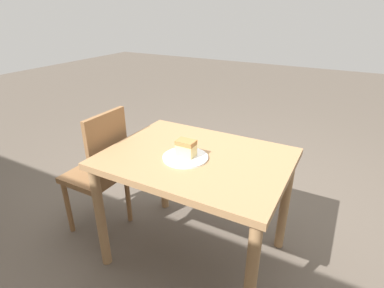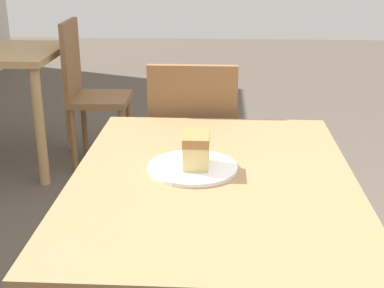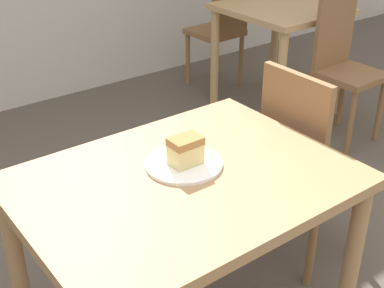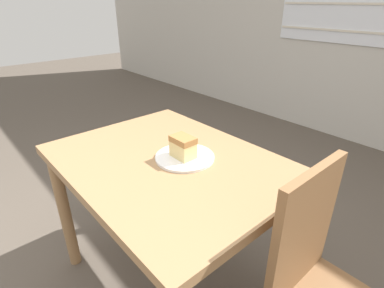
{
  "view_description": "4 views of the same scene",
  "coord_description": "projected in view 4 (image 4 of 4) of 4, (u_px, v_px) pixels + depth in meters",
  "views": [
    {
      "loc": [
        -0.67,
        1.84,
        1.54
      ],
      "look_at": [
        0.07,
        0.48,
        0.82
      ],
      "focal_mm": 28.0,
      "sensor_mm": 36.0,
      "label": 1
    },
    {
      "loc": [
        -1.33,
        0.45,
        1.36
      ],
      "look_at": [
        0.11,
        0.53,
        0.82
      ],
      "focal_mm": 50.0,
      "sensor_mm": 36.0,
      "label": 2
    },
    {
      "loc": [
        -0.81,
        -0.71,
        1.65
      ],
      "look_at": [
        0.11,
        0.52,
        0.83
      ],
      "focal_mm": 50.0,
      "sensor_mm": 36.0,
      "label": 3
    },
    {
      "loc": [
        0.97,
        -0.21,
        1.38
      ],
      "look_at": [
        0.11,
        0.55,
        0.82
      ],
      "focal_mm": 28.0,
      "sensor_mm": 36.0,
      "label": 4
    }
  ],
  "objects": [
    {
      "name": "cake_slice",
      "position": [
        183.0,
        147.0,
        1.28
      ],
      "size": [
        0.11,
        0.07,
        0.1
      ],
      "color": "#E0C67F",
      "rests_on": "plate"
    },
    {
      "name": "plate",
      "position": [
        185.0,
        157.0,
        1.31
      ],
      "size": [
        0.26,
        0.26,
        0.01
      ],
      "color": "white",
      "rests_on": "dining_table_near"
    },
    {
      "name": "dining_table_near",
      "position": [
        169.0,
        180.0,
        1.35
      ],
      "size": [
        1.05,
        0.79,
        0.75
      ],
      "color": "#9E754C",
      "rests_on": "ground_plane"
    }
  ]
}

